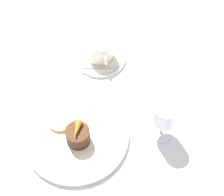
{
  "coord_description": "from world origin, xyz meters",
  "views": [
    {
      "loc": [
        0.43,
        -0.06,
        0.7
      ],
      "look_at": [
        -0.04,
        0.09,
        0.04
      ],
      "focal_mm": 50.0,
      "sensor_mm": 36.0,
      "label": 1
    }
  ],
  "objects": [
    {
      "name": "wine_glass",
      "position": [
        0.08,
        0.19,
        0.08
      ],
      "size": [
        0.06,
        0.06,
        0.12
      ],
      "color": "silver",
      "rests_on": "ground_plane"
    },
    {
      "name": "dinner_plate",
      "position": [
        0.03,
        -0.02,
        0.01
      ],
      "size": [
        0.27,
        0.27,
        0.01
      ],
      "color": "white",
      "rests_on": "ground_plane"
    },
    {
      "name": "ground_plane",
      "position": [
        0.0,
        0.0,
        0.0
      ],
      "size": [
        3.0,
        3.0,
        0.0
      ],
      "primitive_type": "plane",
      "color": "white"
    },
    {
      "name": "fork",
      "position": [
        -0.16,
        0.01,
        0.0
      ],
      "size": [
        0.04,
        0.18,
        0.01
      ],
      "color": "silver",
      "rests_on": "ground_plane"
    },
    {
      "name": "dessert_cake",
      "position": [
        0.04,
        -0.02,
        0.04
      ],
      "size": [
        0.06,
        0.06,
        0.04
      ],
      "color": "#4C2D19",
      "rests_on": "dinner_plate"
    },
    {
      "name": "saucer",
      "position": [
        -0.22,
        0.11,
        0.01
      ],
      "size": [
        0.16,
        0.16,
        0.01
      ],
      "color": "white",
      "rests_on": "ground_plane"
    },
    {
      "name": "pineapple_slice",
      "position": [
        -0.03,
        -0.05,
        0.02
      ],
      "size": [
        0.08,
        0.08,
        0.01
      ],
      "color": "#EFE075",
      "rests_on": "dinner_plate"
    },
    {
      "name": "carrot_garnish",
      "position": [
        0.04,
        -0.02,
        0.07
      ],
      "size": [
        0.05,
        0.04,
        0.02
      ],
      "color": "orange",
      "rests_on": "dessert_cake"
    },
    {
      "name": "coffee_cup",
      "position": [
        -0.22,
        0.12,
        0.04
      ],
      "size": [
        0.11,
        0.08,
        0.07
      ],
      "color": "white",
      "rests_on": "saucer"
    },
    {
      "name": "spoon",
      "position": [
        -0.17,
        0.11,
        0.01
      ],
      "size": [
        0.04,
        0.11,
        0.0
      ],
      "color": "silver",
      "rests_on": "saucer"
    }
  ]
}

